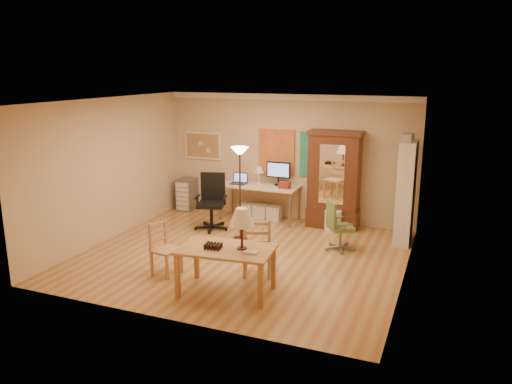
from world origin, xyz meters
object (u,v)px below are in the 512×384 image
at_px(office_chair_black, 212,214).
at_px(armoire, 334,186).
at_px(bookshelf, 406,193).
at_px(dining_table, 232,240).
at_px(computer_desk, 262,199).
at_px(office_chair_green, 339,237).

height_order(office_chair_black, armoire, armoire).
distance_m(office_chair_black, bookshelf, 3.85).
bearing_deg(office_chair_black, dining_table, -57.68).
xyz_separation_m(armoire, bookshelf, (1.46, -0.44, 0.09)).
relative_size(dining_table, computer_desk, 0.85).
bearing_deg(office_chair_green, bookshelf, 40.36).
distance_m(computer_desk, armoire, 1.62).
bearing_deg(dining_table, computer_desk, 104.54).
height_order(dining_table, office_chair_green, dining_table).
xyz_separation_m(dining_table, office_chair_green, (1.06, 2.35, -0.57)).
bearing_deg(armoire, computer_desk, -177.06).
height_order(dining_table, office_chair_black, dining_table).
xyz_separation_m(office_chair_green, armoire, (-0.42, 1.32, 0.63)).
relative_size(office_chair_green, bookshelf, 0.47).
bearing_deg(office_chair_green, computer_desk, 147.97).
bearing_deg(computer_desk, bookshelf, -6.78).
height_order(dining_table, computer_desk, dining_table).
bearing_deg(bookshelf, office_chair_black, -170.39).
xyz_separation_m(office_chair_black, bookshelf, (3.74, 0.63, 0.66)).
bearing_deg(dining_table, office_chair_green, 65.79).
relative_size(computer_desk, office_chair_green, 1.85).
height_order(computer_desk, armoire, armoire).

